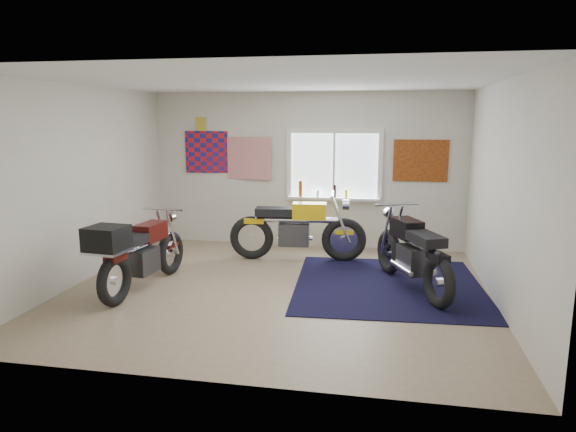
% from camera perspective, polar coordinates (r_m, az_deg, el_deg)
% --- Properties ---
extents(ground, '(5.50, 5.50, 0.00)m').
position_cam_1_polar(ground, '(6.91, -1.22, -8.17)').
color(ground, '#9E896B').
rests_on(ground, ground).
extents(room_shell, '(5.50, 5.50, 5.50)m').
position_cam_1_polar(room_shell, '(6.57, -1.28, 5.50)').
color(room_shell, white).
rests_on(room_shell, ground).
extents(navy_rug, '(2.64, 2.74, 0.01)m').
position_cam_1_polar(navy_rug, '(7.20, 11.05, -7.53)').
color(navy_rug, black).
rests_on(navy_rug, ground).
extents(window_assembly, '(1.66, 0.17, 1.26)m').
position_cam_1_polar(window_assembly, '(8.95, 5.14, 5.12)').
color(window_assembly, white).
rests_on(window_assembly, room_shell).
extents(oil_bottles, '(0.86, 0.07, 0.28)m').
position_cam_1_polar(oil_bottles, '(8.95, 3.37, 2.84)').
color(oil_bottles, brown).
rests_on(oil_bottles, window_assembly).
extents(flag_display, '(1.60, 0.10, 1.17)m').
position_cam_1_polar(flag_display, '(9.45, -9.64, 10.05)').
color(flag_display, red).
rests_on(flag_display, room_shell).
extents(triumph_poster, '(0.90, 0.03, 0.70)m').
position_cam_1_polar(triumph_poster, '(8.93, 14.52, 5.97)').
color(triumph_poster, '#A54C14').
rests_on(triumph_poster, room_shell).
extents(yellow_triumph, '(2.20, 0.66, 1.11)m').
position_cam_1_polar(yellow_triumph, '(8.20, 0.98, -1.61)').
color(yellow_triumph, black).
rests_on(yellow_triumph, ground).
extents(black_chrome_bike, '(1.00, 1.99, 1.08)m').
position_cam_1_polar(black_chrome_bike, '(7.00, 13.61, -4.18)').
color(black_chrome_bike, black).
rests_on(black_chrome_bike, navy_rug).
extents(maroon_tourer, '(0.67, 2.00, 1.02)m').
position_cam_1_polar(maroon_tourer, '(6.96, -16.38, -3.95)').
color(maroon_tourer, black).
rests_on(maroon_tourer, ground).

